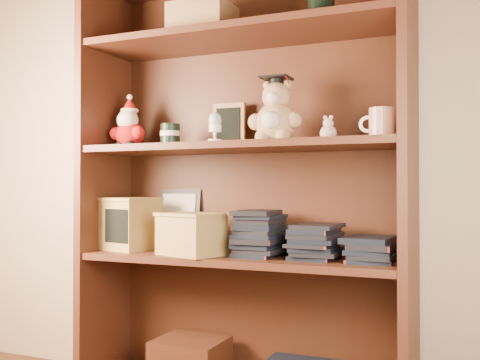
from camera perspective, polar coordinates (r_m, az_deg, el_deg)
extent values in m
cube|color=#C8B591|center=(2.25, 1.37, 10.95)|extent=(3.00, 0.04, 2.50)
cube|color=#4A2415|center=(2.31, -13.50, -0.58)|extent=(0.03, 0.35, 1.60)
cube|color=#4A2415|center=(1.86, 16.79, -0.52)|extent=(0.03, 0.35, 1.60)
cube|color=#442112|center=(2.17, 1.71, -0.59)|extent=(1.20, 0.02, 1.60)
cube|color=#4A2415|center=(2.09, 0.00, 14.36)|extent=(1.14, 0.33, 0.02)
cube|color=#9E7547|center=(2.17, -3.80, 15.78)|extent=(0.22, 0.18, 0.12)
cylinder|color=black|center=(2.01, 8.25, 16.96)|extent=(0.09, 0.09, 0.11)
cube|color=#4A2415|center=(2.03, 0.00, -8.00)|extent=(1.14, 0.33, 0.02)
cube|color=#4A2415|center=(2.02, 0.00, 3.34)|extent=(1.14, 0.33, 0.02)
sphere|color=#A50F0F|center=(2.25, -11.15, 4.54)|extent=(0.11, 0.11, 0.11)
sphere|color=#A50F0F|center=(2.26, -12.48, 4.63)|extent=(0.05, 0.05, 0.05)
sphere|color=#A50F0F|center=(2.21, -10.33, 4.76)|extent=(0.05, 0.05, 0.05)
sphere|color=black|center=(2.24, -12.04, 3.55)|extent=(0.04, 0.04, 0.04)
sphere|color=black|center=(2.21, -11.07, 3.60)|extent=(0.04, 0.04, 0.04)
sphere|color=white|center=(2.24, -11.35, 5.97)|extent=(0.08, 0.08, 0.08)
sphere|color=#D8B293|center=(2.26, -11.15, 6.40)|extent=(0.06, 0.06, 0.06)
cone|color=#A50F0F|center=(2.26, -11.15, 7.56)|extent=(0.06, 0.06, 0.06)
sphere|color=white|center=(2.27, -11.14, 8.25)|extent=(0.02, 0.02, 0.02)
cylinder|color=white|center=(2.26, -11.15, 6.94)|extent=(0.07, 0.07, 0.01)
cylinder|color=black|center=(2.15, -7.10, 4.55)|extent=(0.07, 0.07, 0.08)
cylinder|color=beige|center=(2.15, -7.10, 4.69)|extent=(0.08, 0.08, 0.02)
cube|color=#9E7547|center=(2.17, -1.11, 5.60)|extent=(0.13, 0.02, 0.17)
cube|color=black|center=(2.16, -1.23, 5.63)|extent=(0.10, 0.01, 0.13)
cube|color=#9E7547|center=(2.19, -0.81, 3.71)|extent=(0.06, 0.06, 0.01)
cylinder|color=white|center=(1.98, -2.56, 3.96)|extent=(0.05, 0.05, 0.01)
cone|color=white|center=(1.98, -2.55, 4.61)|extent=(0.02, 0.02, 0.04)
cylinder|color=white|center=(1.98, -2.55, 5.25)|extent=(0.04, 0.04, 0.03)
ellipsoid|color=silver|center=(1.99, -2.55, 6.07)|extent=(0.04, 0.04, 0.06)
sphere|color=tan|center=(1.98, 3.72, 5.77)|extent=(0.15, 0.15, 0.15)
sphere|color=white|center=(1.92, 3.10, 6.07)|extent=(0.06, 0.06, 0.06)
sphere|color=tan|center=(1.98, 1.65, 5.91)|extent=(0.06, 0.06, 0.06)
sphere|color=tan|center=(1.94, 5.43, 6.07)|extent=(0.06, 0.06, 0.06)
sphere|color=tan|center=(1.94, 2.29, 4.42)|extent=(0.05, 0.05, 0.05)
sphere|color=tan|center=(1.92, 4.34, 4.49)|extent=(0.05, 0.05, 0.05)
sphere|color=tan|center=(1.99, 3.72, 8.47)|extent=(0.10, 0.10, 0.10)
sphere|color=white|center=(1.95, 3.31, 8.36)|extent=(0.04, 0.04, 0.04)
sphere|color=tan|center=(2.02, 2.82, 9.54)|extent=(0.03, 0.03, 0.03)
sphere|color=tan|center=(1.99, 4.83, 9.67)|extent=(0.03, 0.03, 0.03)
cylinder|color=black|center=(2.00, 3.72, 9.95)|extent=(0.05, 0.05, 0.02)
cube|color=black|center=(2.00, 3.72, 10.28)|extent=(0.10, 0.10, 0.01)
cylinder|color=#A50F0F|center=(1.96, 4.83, 10.15)|extent=(0.00, 0.05, 0.03)
sphere|color=#CAA39C|center=(1.92, 8.95, 4.70)|extent=(0.06, 0.06, 0.06)
sphere|color=#CAA39C|center=(1.92, 8.95, 5.70)|extent=(0.04, 0.04, 0.04)
sphere|color=#CAA39C|center=(1.93, 8.65, 6.30)|extent=(0.01, 0.01, 0.01)
sphere|color=#CAA39C|center=(1.92, 9.25, 6.32)|extent=(0.01, 0.01, 0.01)
cylinder|color=silver|center=(1.89, 14.19, 5.58)|extent=(0.08, 0.08, 0.10)
torus|color=white|center=(1.89, 12.82, 5.55)|extent=(0.06, 0.01, 0.06)
cube|color=black|center=(2.29, -6.24, -3.88)|extent=(0.19, 0.05, 0.24)
cube|color=beige|center=(2.28, -6.36, -3.89)|extent=(0.15, 0.03, 0.20)
cube|color=#B09148|center=(2.24, -11.08, -4.47)|extent=(0.21, 0.21, 0.20)
cube|color=black|center=(2.17, -12.42, -4.59)|extent=(0.12, 0.03, 0.13)
cube|color=#B09148|center=(2.24, -11.07, -1.91)|extent=(0.22, 0.22, 0.01)
cube|color=#B09148|center=(2.03, -4.99, -5.61)|extent=(0.26, 0.22, 0.14)
cube|color=black|center=(1.96, -6.08, -5.77)|extent=(0.16, 0.06, 0.09)
cube|color=#B09148|center=(2.03, -4.98, -3.50)|extent=(0.27, 0.23, 0.01)
cube|color=black|center=(2.00, 1.98, -7.52)|extent=(0.14, 0.20, 0.02)
cube|color=black|center=(2.00, 1.98, -7.06)|extent=(0.14, 0.20, 0.02)
cube|color=black|center=(2.00, 1.98, -6.61)|extent=(0.14, 0.20, 0.02)
cube|color=black|center=(1.99, 1.98, -6.15)|extent=(0.14, 0.20, 0.02)
cube|color=black|center=(1.99, 1.98, -5.69)|extent=(0.14, 0.20, 0.02)
cube|color=black|center=(1.99, 1.98, -5.23)|extent=(0.14, 0.20, 0.02)
cube|color=black|center=(1.99, 1.98, -4.77)|extent=(0.14, 0.20, 0.02)
cube|color=black|center=(1.99, 1.98, -4.31)|extent=(0.14, 0.20, 0.02)
cube|color=black|center=(1.99, 1.98, -3.85)|extent=(0.14, 0.20, 0.02)
cube|color=black|center=(1.99, 1.98, -3.39)|extent=(0.14, 0.20, 0.02)
cube|color=black|center=(1.93, 7.74, -7.74)|extent=(0.14, 0.20, 0.02)
cube|color=black|center=(1.93, 7.74, -7.27)|extent=(0.14, 0.20, 0.02)
cube|color=black|center=(1.93, 7.74, -6.79)|extent=(0.14, 0.20, 0.02)
cube|color=black|center=(1.93, 7.74, -6.32)|extent=(0.14, 0.20, 0.02)
cube|color=black|center=(1.93, 7.74, -5.85)|extent=(0.14, 0.20, 0.02)
cube|color=black|center=(1.93, 7.74, -5.37)|extent=(0.14, 0.20, 0.02)
cube|color=black|center=(1.93, 7.74, -4.90)|extent=(0.14, 0.20, 0.02)
cube|color=black|center=(1.92, 7.74, -4.42)|extent=(0.14, 0.20, 0.02)
cube|color=black|center=(1.89, 13.24, -7.87)|extent=(0.14, 0.20, 0.02)
cube|color=black|center=(1.89, 13.24, -7.39)|extent=(0.14, 0.20, 0.02)
cube|color=black|center=(1.89, 13.24, -6.91)|extent=(0.14, 0.20, 0.02)
cube|color=black|center=(1.89, 13.23, -6.43)|extent=(0.14, 0.20, 0.02)
cube|color=black|center=(1.89, 13.23, -5.94)|extent=(0.14, 0.20, 0.02)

